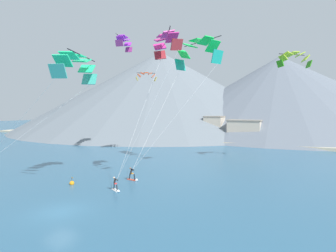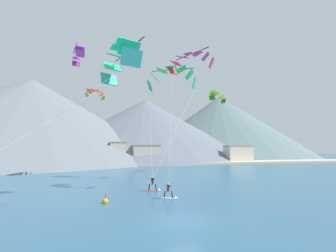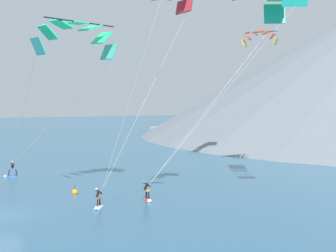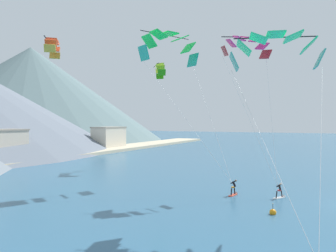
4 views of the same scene
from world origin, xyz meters
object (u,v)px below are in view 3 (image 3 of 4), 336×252
at_px(kitesurfer_near_trail, 98,203).
at_px(parafoil_kite_near_lead, 76,35).
at_px(kitesurfer_near_lead, 11,172).
at_px(kitesurfer_mid_center, 148,195).
at_px(race_marker_buoy, 75,192).
at_px(parafoil_kite_distant_high_outer, 260,36).

xyz_separation_m(kitesurfer_near_trail, parafoil_kite_near_lead, (-5.34, -0.25, 13.57)).
height_order(kitesurfer_near_lead, parafoil_kite_near_lead, parafoil_kite_near_lead).
relative_size(kitesurfer_mid_center, race_marker_buoy, 1.74).
xyz_separation_m(kitesurfer_near_trail, race_marker_buoy, (-6.34, -0.23, -0.28)).
bearing_deg(parafoil_kite_near_lead, kitesurfer_mid_center, 46.42).
xyz_separation_m(kitesurfer_near_trail, parafoil_kite_distant_high_outer, (-8.97, 21.77, 15.21)).
relative_size(kitesurfer_near_trail, kitesurfer_mid_center, 0.96).
relative_size(parafoil_kite_distant_high_outer, race_marker_buoy, 3.80).
distance_m(parafoil_kite_distant_high_outer, race_marker_buoy, 27.03).
relative_size(kitesurfer_near_lead, parafoil_kite_distant_high_outer, 0.46).
distance_m(kitesurfer_near_lead, parafoil_kite_near_lead, 19.35).
bearing_deg(kitesurfer_mid_center, parafoil_kite_near_lead, -133.58).
height_order(kitesurfer_near_lead, kitesurfer_mid_center, kitesurfer_near_lead).
relative_size(kitesurfer_near_trail, race_marker_buoy, 1.68).
distance_m(kitesurfer_near_lead, kitesurfer_mid_center, 19.92).
xyz_separation_m(parafoil_kite_distant_high_outer, race_marker_buoy, (2.63, -21.99, -15.49)).
distance_m(parafoil_kite_near_lead, parafoil_kite_distant_high_outer, 22.37).
bearing_deg(kitesurfer_mid_center, race_marker_buoy, -139.35).
bearing_deg(kitesurfer_near_lead, kitesurfer_near_trail, 12.88).
height_order(parafoil_kite_distant_high_outer, race_marker_buoy, parafoil_kite_distant_high_outer).
xyz_separation_m(kitesurfer_mid_center, parafoil_kite_near_lead, (-4.55, -4.78, 13.48)).
distance_m(kitesurfer_near_trail, parafoil_kite_distant_high_outer, 28.02).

